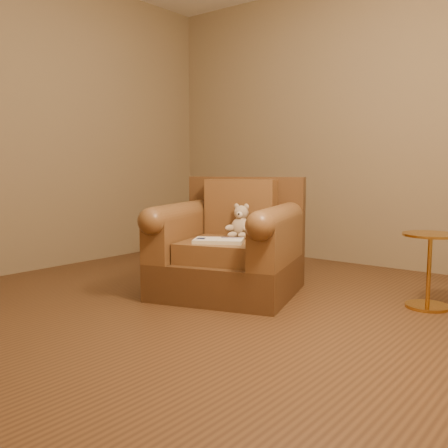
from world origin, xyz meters
The scene contains 6 objects.
floor centered at (0.00, 0.00, 0.00)m, with size 4.00×4.00×0.00m, color #55351D.
room centered at (0.00, 0.00, 1.71)m, with size 4.02×4.02×2.71m.
armchair centered at (-0.11, 0.35, 0.33)m, with size 1.18×1.15×0.86m.
teddy_bear centered at (-0.08, 0.44, 0.51)m, with size 0.19×0.22×0.26m.
guidebook centered at (-0.04, 0.12, 0.42)m, with size 0.40×0.35×0.03m.
side_table centered at (1.18, 0.83, 0.27)m, with size 0.36×0.36×0.50m.
Camera 1 is at (2.12, -2.56, 0.93)m, focal length 40.00 mm.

